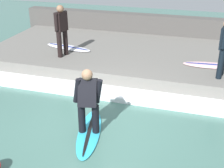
{
  "coord_description": "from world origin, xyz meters",
  "views": [
    {
      "loc": [
        -5.98,
        -2.06,
        4.08
      ],
      "look_at": [
        0.92,
        0.0,
        0.7
      ],
      "focal_mm": 50.0,
      "sensor_mm": 36.0,
      "label": 1
    }
  ],
  "objects_px": {
    "surfboard_riding": "(89,132)",
    "surfer_waiting_far": "(224,46)",
    "surfer_riding": "(88,99)",
    "surfboard_waiting_far": "(211,65)",
    "surfboard_waiting_near": "(68,47)",
    "surfer_waiting_near": "(61,28)"
  },
  "relations": [
    {
      "from": "surfboard_waiting_near",
      "to": "surfboard_riding",
      "type": "bearing_deg",
      "value": -150.7
    },
    {
      "from": "surfer_riding",
      "to": "surfboard_waiting_far",
      "type": "height_order",
      "value": "surfer_riding"
    },
    {
      "from": "surfboard_waiting_near",
      "to": "surfer_waiting_far",
      "type": "relative_size",
      "value": 1.15
    },
    {
      "from": "surfboard_riding",
      "to": "surfer_riding",
      "type": "bearing_deg",
      "value": 180.0
    },
    {
      "from": "surfer_waiting_far",
      "to": "surfer_waiting_near",
      "type": "bearing_deg",
      "value": 86.34
    },
    {
      "from": "surfer_waiting_near",
      "to": "surfboard_waiting_far",
      "type": "xyz_separation_m",
      "value": [
        0.43,
        -4.75,
        -0.91
      ]
    },
    {
      "from": "surfer_waiting_far",
      "to": "surfboard_waiting_far",
      "type": "xyz_separation_m",
      "value": [
        0.75,
        0.24,
        -0.89
      ]
    },
    {
      "from": "surfer_riding",
      "to": "surfboard_waiting_near",
      "type": "relative_size",
      "value": 0.82
    },
    {
      "from": "surfer_waiting_far",
      "to": "surfboard_waiting_near",
      "type": "bearing_deg",
      "value": 78.17
    },
    {
      "from": "surfboard_waiting_far",
      "to": "surfboard_waiting_near",
      "type": "bearing_deg",
      "value": 86.14
    },
    {
      "from": "surfboard_riding",
      "to": "surfer_waiting_far",
      "type": "distance_m",
      "value": 4.4
    },
    {
      "from": "surfer_waiting_near",
      "to": "surfboard_waiting_near",
      "type": "relative_size",
      "value": 0.89
    },
    {
      "from": "surfboard_riding",
      "to": "surfboard_waiting_far",
      "type": "relative_size",
      "value": 1.21
    },
    {
      "from": "surfer_riding",
      "to": "surfboard_waiting_far",
      "type": "bearing_deg",
      "value": -34.15
    },
    {
      "from": "surfboard_waiting_near",
      "to": "surfer_waiting_near",
      "type": "bearing_deg",
      "value": -168.25
    },
    {
      "from": "surfboard_waiting_near",
      "to": "surfer_waiting_far",
      "type": "xyz_separation_m",
      "value": [
        -1.08,
        -5.15,
        0.89
      ]
    },
    {
      "from": "surfer_riding",
      "to": "surfer_waiting_far",
      "type": "bearing_deg",
      "value": -42.71
    },
    {
      "from": "surfboard_riding",
      "to": "surfer_waiting_near",
      "type": "height_order",
      "value": "surfer_waiting_near"
    },
    {
      "from": "surfer_riding",
      "to": "surfer_waiting_near",
      "type": "relative_size",
      "value": 0.92
    },
    {
      "from": "surfboard_riding",
      "to": "surfboard_waiting_near",
      "type": "distance_m",
      "value": 4.78
    },
    {
      "from": "surfboard_riding",
      "to": "surfer_waiting_far",
      "type": "relative_size",
      "value": 1.27
    },
    {
      "from": "surfboard_riding",
      "to": "surfer_riding",
      "type": "distance_m",
      "value": 0.88
    }
  ]
}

